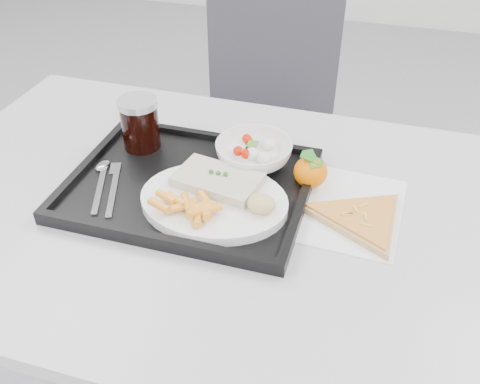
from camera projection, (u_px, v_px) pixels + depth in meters
The scene contains 14 objects.
table at pixel (214, 230), 1.04m from camera, with size 1.20×0.80×0.75m.
chair at pixel (264, 113), 1.70m from camera, with size 0.55×0.56×0.93m.
tray at pixel (190, 186), 1.02m from camera, with size 0.45×0.35×0.03m.
dinner_plate at pixel (214, 201), 0.96m from camera, with size 0.27×0.27×0.02m.
fish_fillet at pixel (218, 180), 0.98m from camera, with size 0.17×0.12×0.03m.
bread_roll at pixel (261, 204), 0.92m from camera, with size 0.06×0.05×0.03m.
salad_bowl at pixel (254, 153), 1.06m from camera, with size 0.15×0.15×0.05m.
cola_glass at pixel (140, 123), 1.09m from camera, with size 0.08×0.08×0.11m.
cutlery at pixel (106, 180), 1.02m from camera, with size 0.11×0.17×0.01m.
napkin at pixel (332, 206), 0.99m from camera, with size 0.26×0.25×0.00m.
tangerine at pixel (311, 172), 1.01m from camera, with size 0.08×0.08×0.07m.
pizza_slice at pixel (360, 218), 0.94m from camera, with size 0.24×0.24×0.02m.
carrot_pile at pixel (190, 206), 0.91m from camera, with size 0.13×0.09×0.02m.
salad_contents at pixel (255, 150), 1.05m from camera, with size 0.08×0.08×0.02m.
Camera 1 is at (0.27, -0.43, 1.37)m, focal length 40.00 mm.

